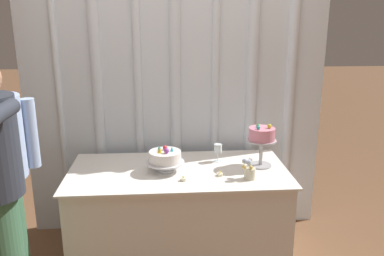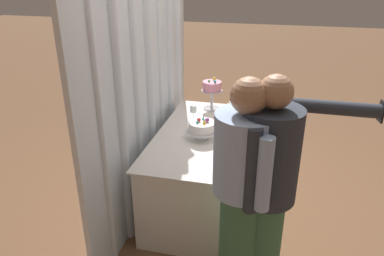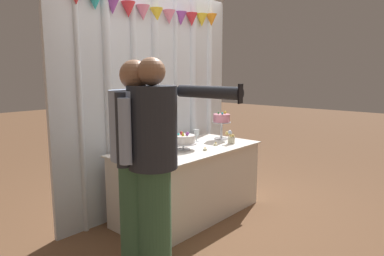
{
  "view_description": "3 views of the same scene",
  "coord_description": "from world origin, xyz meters",
  "px_view_note": "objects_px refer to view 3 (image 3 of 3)",
  "views": [
    {
      "loc": [
        -0.1,
        -2.71,
        1.88
      ],
      "look_at": [
        0.11,
        0.22,
        1.04
      ],
      "focal_mm": 37.11,
      "sensor_mm": 36.0,
      "label": 1
    },
    {
      "loc": [
        -3.06,
        -0.55,
        2.21
      ],
      "look_at": [
        -0.1,
        0.17,
        0.84
      ],
      "focal_mm": 34.71,
      "sensor_mm": 36.0,
      "label": 2
    },
    {
      "loc": [
        -2.72,
        -2.33,
        1.56
      ],
      "look_at": [
        0.0,
        0.05,
        0.98
      ],
      "focal_mm": 32.43,
      "sensor_mm": 36.0,
      "label": 3
    }
  ],
  "objects_px": {
    "cake_table": "(188,181)",
    "cake_display_nearleft": "(184,140)",
    "flower_vase": "(231,138)",
    "wine_glass": "(197,133)",
    "tealight_near_left": "(216,144)",
    "tealight_far_left": "(205,149)",
    "guest_girl_blue_dress": "(154,164)",
    "cake_display_nearright": "(222,120)",
    "guest_man_pink_jacket": "(137,164)"
  },
  "relations": [
    {
      "from": "cake_table",
      "to": "cake_display_nearleft",
      "type": "height_order",
      "value": "cake_display_nearleft"
    },
    {
      "from": "cake_display_nearleft",
      "to": "flower_vase",
      "type": "distance_m",
      "value": 0.62
    },
    {
      "from": "wine_glass",
      "to": "tealight_near_left",
      "type": "height_order",
      "value": "wine_glass"
    },
    {
      "from": "cake_display_nearleft",
      "to": "wine_glass",
      "type": "distance_m",
      "value": 0.46
    },
    {
      "from": "cake_display_nearleft",
      "to": "tealight_near_left",
      "type": "distance_m",
      "value": 0.43
    },
    {
      "from": "flower_vase",
      "to": "cake_table",
      "type": "bearing_deg",
      "value": 157.41
    },
    {
      "from": "wine_glass",
      "to": "tealight_far_left",
      "type": "distance_m",
      "value": 0.48
    },
    {
      "from": "flower_vase",
      "to": "guest_girl_blue_dress",
      "type": "height_order",
      "value": "guest_girl_blue_dress"
    },
    {
      "from": "cake_display_nearright",
      "to": "guest_girl_blue_dress",
      "type": "relative_size",
      "value": 0.21
    },
    {
      "from": "cake_table",
      "to": "tealight_near_left",
      "type": "height_order",
      "value": "tealight_near_left"
    },
    {
      "from": "tealight_far_left",
      "to": "guest_girl_blue_dress",
      "type": "distance_m",
      "value": 1.21
    },
    {
      "from": "tealight_far_left",
      "to": "guest_man_pink_jacket",
      "type": "relative_size",
      "value": 0.03
    },
    {
      "from": "cake_display_nearleft",
      "to": "flower_vase",
      "type": "xyz_separation_m",
      "value": [
        0.6,
        -0.19,
        -0.04
      ]
    },
    {
      "from": "cake_table",
      "to": "flower_vase",
      "type": "height_order",
      "value": "flower_vase"
    },
    {
      "from": "wine_glass",
      "to": "flower_vase",
      "type": "distance_m",
      "value": 0.41
    },
    {
      "from": "tealight_near_left",
      "to": "guest_girl_blue_dress",
      "type": "xyz_separation_m",
      "value": [
        -1.39,
        -0.5,
        0.15
      ]
    },
    {
      "from": "cake_display_nearleft",
      "to": "guest_girl_blue_dress",
      "type": "xyz_separation_m",
      "value": [
        -0.99,
        -0.62,
        0.05
      ]
    },
    {
      "from": "guest_man_pink_jacket",
      "to": "cake_display_nearright",
      "type": "bearing_deg",
      "value": 16.71
    },
    {
      "from": "flower_vase",
      "to": "guest_man_pink_jacket",
      "type": "height_order",
      "value": "guest_man_pink_jacket"
    },
    {
      "from": "flower_vase",
      "to": "tealight_far_left",
      "type": "height_order",
      "value": "flower_vase"
    },
    {
      "from": "wine_glass",
      "to": "guest_girl_blue_dress",
      "type": "bearing_deg",
      "value": -150.36
    },
    {
      "from": "wine_glass",
      "to": "guest_man_pink_jacket",
      "type": "height_order",
      "value": "guest_man_pink_jacket"
    },
    {
      "from": "cake_display_nearright",
      "to": "flower_vase",
      "type": "relative_size",
      "value": 2.18
    },
    {
      "from": "tealight_far_left",
      "to": "tealight_near_left",
      "type": "relative_size",
      "value": 0.96
    },
    {
      "from": "wine_glass",
      "to": "guest_girl_blue_dress",
      "type": "height_order",
      "value": "guest_girl_blue_dress"
    },
    {
      "from": "guest_man_pink_jacket",
      "to": "cake_display_nearleft",
      "type": "bearing_deg",
      "value": 24.92
    },
    {
      "from": "cake_display_nearright",
      "to": "wine_glass",
      "type": "height_order",
      "value": "cake_display_nearright"
    },
    {
      "from": "guest_man_pink_jacket",
      "to": "guest_girl_blue_dress",
      "type": "bearing_deg",
      "value": -76.8
    },
    {
      "from": "cake_display_nearleft",
      "to": "cake_display_nearright",
      "type": "bearing_deg",
      "value": 4.08
    },
    {
      "from": "cake_table",
      "to": "cake_display_nearright",
      "type": "bearing_deg",
      "value": 2.9
    },
    {
      "from": "guest_girl_blue_dress",
      "to": "guest_man_pink_jacket",
      "type": "bearing_deg",
      "value": 103.2
    },
    {
      "from": "cake_table",
      "to": "cake_display_nearleft",
      "type": "bearing_deg",
      "value": -168.34
    },
    {
      "from": "wine_glass",
      "to": "flower_vase",
      "type": "relative_size",
      "value": 0.92
    },
    {
      "from": "tealight_near_left",
      "to": "guest_girl_blue_dress",
      "type": "distance_m",
      "value": 1.49
    },
    {
      "from": "cake_table",
      "to": "flower_vase",
      "type": "distance_m",
      "value": 0.7
    },
    {
      "from": "cake_table",
      "to": "tealight_near_left",
      "type": "xyz_separation_m",
      "value": [
        0.3,
        -0.14,
        0.39
      ]
    },
    {
      "from": "cake_display_nearright",
      "to": "tealight_near_left",
      "type": "height_order",
      "value": "cake_display_nearright"
    },
    {
      "from": "cake_table",
      "to": "tealight_near_left",
      "type": "distance_m",
      "value": 0.51
    },
    {
      "from": "wine_glass",
      "to": "flower_vase",
      "type": "xyz_separation_m",
      "value": [
        0.17,
        -0.37,
        -0.03
      ]
    },
    {
      "from": "wine_glass",
      "to": "tealight_near_left",
      "type": "xyz_separation_m",
      "value": [
        -0.02,
        -0.3,
        -0.09
      ]
    },
    {
      "from": "cake_display_nearright",
      "to": "guest_man_pink_jacket",
      "type": "bearing_deg",
      "value": -163.29
    },
    {
      "from": "cake_table",
      "to": "tealight_far_left",
      "type": "distance_m",
      "value": 0.44
    },
    {
      "from": "guest_girl_blue_dress",
      "to": "cake_table",
      "type": "bearing_deg",
      "value": 30.57
    },
    {
      "from": "cake_table",
      "to": "tealight_far_left",
      "type": "xyz_separation_m",
      "value": [
        0.03,
        -0.21,
        0.39
      ]
    },
    {
      "from": "cake_display_nearright",
      "to": "wine_glass",
      "type": "bearing_deg",
      "value": 158.03
    },
    {
      "from": "guest_girl_blue_dress",
      "to": "cake_display_nearright",
      "type": "bearing_deg",
      "value": 21.35
    },
    {
      "from": "cake_table",
      "to": "tealight_far_left",
      "type": "relative_size",
      "value": 36.19
    },
    {
      "from": "cake_table",
      "to": "tealight_far_left",
      "type": "height_order",
      "value": "tealight_far_left"
    },
    {
      "from": "flower_vase",
      "to": "tealight_near_left",
      "type": "bearing_deg",
      "value": 161.44
    },
    {
      "from": "cake_table",
      "to": "wine_glass",
      "type": "distance_m",
      "value": 0.6
    }
  ]
}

